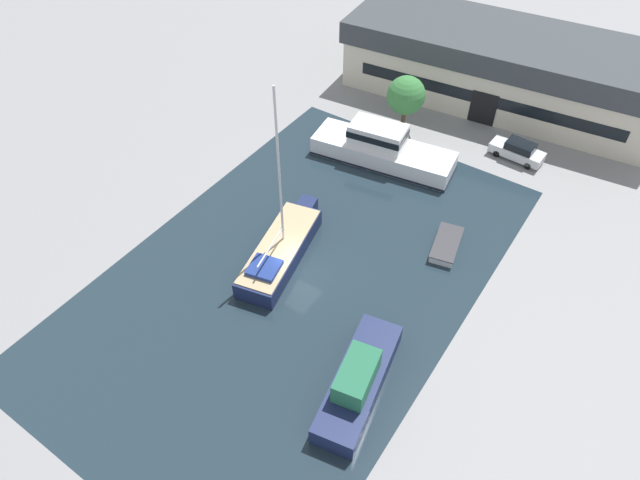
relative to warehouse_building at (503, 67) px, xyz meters
name	(u,v)px	position (x,y,z in m)	size (l,w,h in m)	color
ground_plane	(298,273)	(-2.62, -29.24, -3.27)	(440.00, 440.00, 0.00)	gray
water_canal	(298,273)	(-2.62, -29.24, -3.27)	(22.49, 35.76, 0.01)	#1E2D38
warehouse_building	(503,67)	(0.00, 0.00, 0.00)	(30.06, 13.08, 6.47)	beige
quay_tree_near_building	(406,96)	(-4.88, -9.98, 0.29)	(3.35, 3.35, 5.26)	brown
parked_car	(518,150)	(5.16, -8.22, -2.45)	(4.59, 1.95, 1.65)	silver
sailboat_moored	(281,249)	(-4.49, -28.67, -2.48)	(4.70, 10.28, 13.41)	#19234C
motor_cruiser	(381,149)	(-4.27, -14.93, -2.07)	(12.43, 5.35, 3.34)	white
small_dinghy	(446,245)	(4.82, -21.28, -2.95)	(2.52, 4.13, 0.63)	silver
cabin_boat	(358,380)	(5.52, -34.66, -2.25)	(4.06, 8.75, 2.85)	#19234C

